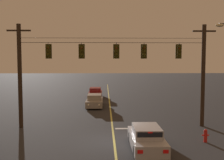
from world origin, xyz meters
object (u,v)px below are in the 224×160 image
object	(u,v)px
traffic_light_left_inner	(82,51)
traffic_light_right_inner	(144,51)
car_oncoming_lead	(95,101)
traffic_light_centre	(116,51)
car_oncoming_trailing	(95,93)
traffic_light_leftmost	(48,51)
car_waiting_near_lane	(146,138)
fire_hydrant	(205,135)
traffic_light_rightmost	(179,51)

from	to	relation	value
traffic_light_left_inner	traffic_light_right_inner	distance (m)	4.82
car_oncoming_lead	traffic_light_right_inner	bearing A→B (deg)	-65.06
traffic_light_centre	car_oncoming_trailing	distance (m)	17.25
traffic_light_leftmost	car_oncoming_lead	bearing A→B (deg)	70.59
traffic_light_leftmost	traffic_light_left_inner	size ratio (longest dim) A/B	1.00
traffic_light_centre	car_waiting_near_lane	size ratio (longest dim) A/B	0.28
car_oncoming_trailing	fire_hydrant	xyz separation A→B (m)	(7.71, -20.33, -0.21)
traffic_light_leftmost	fire_hydrant	xyz separation A→B (m)	(10.71, -4.05, -5.46)
traffic_light_centre	car_waiting_near_lane	bearing A→B (deg)	-73.93
traffic_light_right_inner	fire_hydrant	xyz separation A→B (m)	(3.36, -4.05, -5.46)
traffic_light_left_inner	car_oncoming_trailing	distance (m)	17.11
traffic_light_left_inner	traffic_light_rightmost	bearing A→B (deg)	0.00
traffic_light_right_inner	traffic_light_rightmost	world-z (taller)	same
traffic_light_centre	fire_hydrant	size ratio (longest dim) A/B	1.45
traffic_light_centre	traffic_light_rightmost	size ratio (longest dim) A/B	1.00
traffic_light_leftmost	car_waiting_near_lane	size ratio (longest dim) A/B	0.28
traffic_light_left_inner	car_oncoming_trailing	bearing A→B (deg)	88.38
fire_hydrant	car_waiting_near_lane	bearing A→B (deg)	-162.87
car_oncoming_lead	car_oncoming_trailing	size ratio (longest dim) A/B	1.00
traffic_light_leftmost	traffic_light_centre	bearing A→B (deg)	0.00
traffic_light_left_inner	fire_hydrant	bearing A→B (deg)	-26.38
traffic_light_centre	car_waiting_near_lane	xyz separation A→B (m)	(1.52, -5.28, -5.25)
car_waiting_near_lane	car_oncoming_trailing	distance (m)	21.88
traffic_light_left_inner	traffic_light_centre	world-z (taller)	same
traffic_light_centre	fire_hydrant	world-z (taller)	traffic_light_centre
traffic_light_leftmost	traffic_light_left_inner	distance (m)	2.54
car_oncoming_trailing	traffic_light_leftmost	bearing A→B (deg)	-100.44
car_oncoming_trailing	fire_hydrant	bearing A→B (deg)	-69.22
car_oncoming_trailing	fire_hydrant	distance (m)	21.75
traffic_light_right_inner	traffic_light_rightmost	bearing A→B (deg)	0.00
car_waiting_near_lane	car_oncoming_trailing	xyz separation A→B (m)	(-3.74, 21.56, -0.00)
traffic_light_leftmost	car_waiting_near_lane	world-z (taller)	traffic_light_leftmost
car_oncoming_lead	car_oncoming_trailing	xyz separation A→B (m)	(-0.17, 7.28, 0.00)
car_waiting_near_lane	car_oncoming_trailing	size ratio (longest dim) A/B	0.98
traffic_light_rightmost	fire_hydrant	world-z (taller)	traffic_light_rightmost
car_oncoming_lead	traffic_light_leftmost	bearing A→B (deg)	-109.41
car_oncoming_lead	car_waiting_near_lane	bearing A→B (deg)	-75.99
traffic_light_rightmost	car_oncoming_lead	bearing A→B (deg)	127.51
car_oncoming_trailing	traffic_light_rightmost	bearing A→B (deg)	-66.49
traffic_light_left_inner	traffic_light_rightmost	size ratio (longest dim) A/B	1.00
traffic_light_right_inner	traffic_light_rightmost	xyz separation A→B (m)	(2.72, 0.00, 0.00)
traffic_light_rightmost	fire_hydrant	distance (m)	6.83
traffic_light_leftmost	car_oncoming_lead	size ratio (longest dim) A/B	0.28
car_waiting_near_lane	traffic_light_leftmost	bearing A→B (deg)	141.90
traffic_light_leftmost	car_oncoming_trailing	bearing A→B (deg)	79.56
traffic_light_centre	traffic_light_right_inner	xyz separation A→B (m)	(2.14, 0.00, 0.00)
car_waiting_near_lane	car_oncoming_lead	world-z (taller)	same
traffic_light_rightmost	car_oncoming_lead	distance (m)	12.50
car_waiting_near_lane	traffic_light_centre	bearing A→B (deg)	106.07
traffic_light_leftmost	car_waiting_near_lane	xyz separation A→B (m)	(6.74, -5.28, -5.25)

